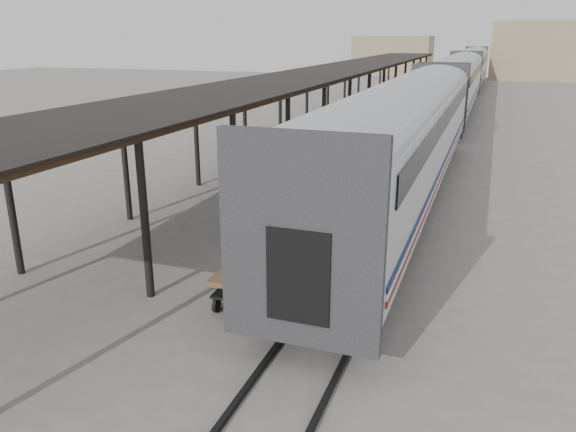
% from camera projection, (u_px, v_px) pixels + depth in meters
% --- Properties ---
extents(ground, '(160.00, 160.00, 0.00)m').
position_uv_depth(ground, '(235.00, 273.00, 15.29)').
color(ground, slate).
rests_on(ground, ground).
extents(train, '(3.45, 76.01, 4.01)m').
position_uv_depth(train, '(455.00, 82.00, 43.66)').
color(train, silver).
rests_on(train, ground).
extents(canopy, '(4.90, 64.30, 4.15)m').
position_uv_depth(canopy, '(342.00, 70.00, 36.63)').
color(canopy, '#422B19').
rests_on(canopy, ground).
extents(rails, '(1.54, 150.00, 0.12)m').
position_uv_depth(rails, '(453.00, 115.00, 44.65)').
color(rails, black).
rests_on(rails, ground).
extents(building_far, '(18.00, 10.00, 8.00)m').
position_uv_depth(building_far, '(558.00, 51.00, 79.30)').
color(building_far, tan).
rests_on(building_far, ground).
extents(building_left, '(12.00, 8.00, 6.00)m').
position_uv_depth(building_left, '(393.00, 55.00, 90.96)').
color(building_left, tan).
rests_on(building_left, ground).
extents(baggage_cart, '(1.42, 2.48, 0.86)m').
position_uv_depth(baggage_cart, '(250.00, 273.00, 13.68)').
color(baggage_cart, brown).
rests_on(baggage_cart, ground).
extents(suitcase_stack, '(1.22, 1.14, 0.46)m').
position_uv_depth(suitcase_stack, '(248.00, 253.00, 13.87)').
color(suitcase_stack, '#38383A').
rests_on(suitcase_stack, baggage_cart).
extents(luggage_tug, '(1.30, 1.77, 1.41)m').
position_uv_depth(luggage_tug, '(339.00, 133.00, 33.02)').
color(luggage_tug, maroon).
rests_on(luggage_tug, ground).
extents(porter, '(0.44, 0.65, 1.74)m').
position_uv_depth(porter, '(245.00, 241.00, 12.70)').
color(porter, navy).
rests_on(porter, baggage_cart).
extents(pedestrian, '(1.14, 0.65, 1.83)m').
position_uv_depth(pedestrian, '(292.00, 138.00, 30.04)').
color(pedestrian, black).
rests_on(pedestrian, ground).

